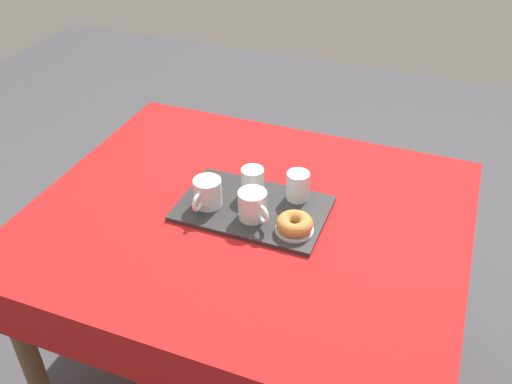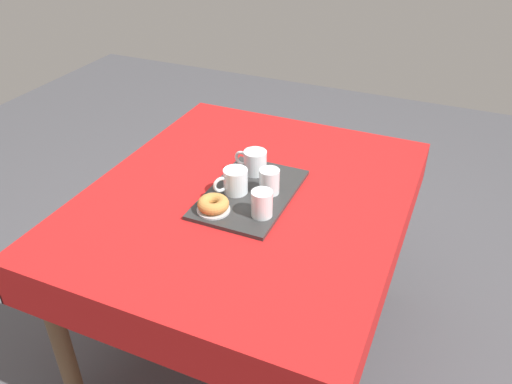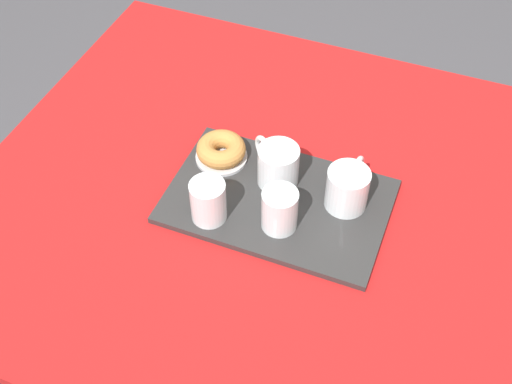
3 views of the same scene
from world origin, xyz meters
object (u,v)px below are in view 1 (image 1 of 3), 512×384
Objects in this scene: tea_mug_left at (253,206)px; water_glass_near at (253,183)px; donut_plate_left at (294,230)px; sugar_donut_left at (295,224)px; dining_table at (248,238)px; water_glass_far at (298,187)px; tea_mug_right at (207,194)px; serving_tray at (253,208)px.

tea_mug_left is 0.12m from water_glass_near.
donut_plate_left is 1.06× the size of sugar_donut_left.
dining_table is 14.39× the size of water_glass_near.
donut_plate_left is (0.04, -0.16, -0.04)m from water_glass_far.
dining_table is at bearing 10.99° from tea_mug_right.
water_glass_near reaches higher than serving_tray.
tea_mug_right is at bearing 175.11° from sugar_donut_left.
dining_table is 0.22m from sugar_donut_left.
serving_tray is 4.00× the size of donut_plate_left.
water_glass_near is (0.11, 0.10, -0.00)m from tea_mug_right.
water_glass_near is 0.81× the size of donut_plate_left.
water_glass_far reaches higher than donut_plate_left.
water_glass_near reaches higher than tea_mug_right.
water_glass_near is (-0.04, 0.11, -0.00)m from tea_mug_left.
water_glass_far reaches higher than tea_mug_left.
tea_mug_left is at bearing 173.16° from donut_plate_left.
donut_plate_left is (0.28, -0.02, -0.04)m from tea_mug_right.
tea_mug_right is (-0.15, 0.01, 0.00)m from tea_mug_left.
dining_table is 12.27× the size of sugar_donut_left.
dining_table is 0.11m from serving_tray.
water_glass_near is 1.00× the size of water_glass_far.
dining_table is 11.29× the size of tea_mug_left.
water_glass_far is at bearing 12.37° from water_glass_near.
serving_tray is at bearing 17.18° from tea_mug_right.
water_glass_far is 0.81× the size of donut_plate_left.
sugar_donut_left is (0.13, -0.02, -0.01)m from tea_mug_left.
donut_plate_left is (0.15, -0.06, 0.01)m from serving_tray.
donut_plate_left reaches higher than serving_tray.
tea_mug_left is at bearing -3.16° from tea_mug_right.
sugar_donut_left is at bearing -16.23° from dining_table.
water_glass_near is 0.14m from water_glass_far.
sugar_donut_left is at bearing -22.94° from serving_tray.
serving_tray is at bearing 157.06° from donut_plate_left.
tea_mug_right is (-0.12, -0.02, 0.16)m from dining_table.
dining_table is 14.39× the size of water_glass_far.
water_glass_far is (0.24, 0.13, 0.00)m from tea_mug_right.
dining_table is 0.23m from water_glass_far.
water_glass_far is at bearing 104.92° from sugar_donut_left.
tea_mug_right is 1.43× the size of water_glass_far.
sugar_donut_left is at bearing -4.89° from tea_mug_right.
donut_plate_left is (0.16, -0.05, 0.12)m from dining_table.
donut_plate_left is 0.02m from sugar_donut_left.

